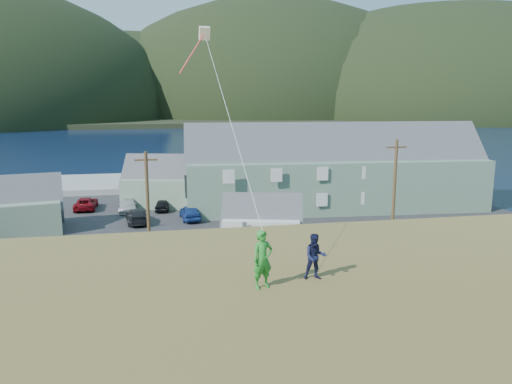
{
  "coord_description": "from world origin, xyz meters",
  "views": [
    {
      "loc": [
        -2.62,
        -33.96,
        13.0
      ],
      "look_at": [
        1.42,
        -12.58,
        8.8
      ],
      "focal_mm": 35.0,
      "sensor_mm": 36.0,
      "label": 1
    }
  ],
  "objects_px": {
    "kite_flyer_navy": "(315,257)",
    "shed_palegreen_near": "(11,208)",
    "kite_flyer_green": "(263,259)",
    "shed_white": "(262,222)",
    "shed_palegreen_far": "(171,182)",
    "wharf": "(140,183)",
    "lodge": "(334,169)"
  },
  "relations": [
    {
      "from": "kite_flyer_navy",
      "to": "shed_palegreen_near",
      "type": "bearing_deg",
      "value": 125.1
    },
    {
      "from": "shed_palegreen_near",
      "to": "kite_flyer_green",
      "type": "height_order",
      "value": "kite_flyer_green"
    },
    {
      "from": "shed_white",
      "to": "kite_flyer_navy",
      "type": "bearing_deg",
      "value": -83.49
    },
    {
      "from": "shed_white",
      "to": "shed_palegreen_far",
      "type": "xyz_separation_m",
      "value": [
        -7.49,
        18.2,
        0.69
      ]
    },
    {
      "from": "kite_flyer_navy",
      "to": "shed_white",
      "type": "bearing_deg",
      "value": 88.89
    },
    {
      "from": "wharf",
      "to": "lodge",
      "type": "distance_m",
      "value": 30.28
    },
    {
      "from": "shed_palegreen_near",
      "to": "kite_flyer_navy",
      "type": "bearing_deg",
      "value": -72.38
    },
    {
      "from": "lodge",
      "to": "kite_flyer_navy",
      "type": "distance_m",
      "value": 42.8
    },
    {
      "from": "shed_palegreen_near",
      "to": "shed_white",
      "type": "xyz_separation_m",
      "value": [
        22.68,
        -8.34,
        -0.38
      ]
    },
    {
      "from": "lodge",
      "to": "kite_flyer_navy",
      "type": "relative_size",
      "value": 23.25
    },
    {
      "from": "shed_white",
      "to": "kite_flyer_green",
      "type": "bearing_deg",
      "value": -87.06
    },
    {
      "from": "wharf",
      "to": "lodge",
      "type": "bearing_deg",
      "value": -40.12
    },
    {
      "from": "kite_flyer_green",
      "to": "kite_flyer_navy",
      "type": "distance_m",
      "value": 1.85
    },
    {
      "from": "lodge",
      "to": "shed_palegreen_near",
      "type": "height_order",
      "value": "lodge"
    },
    {
      "from": "shed_white",
      "to": "shed_palegreen_far",
      "type": "distance_m",
      "value": 19.7
    },
    {
      "from": "kite_flyer_green",
      "to": "shed_palegreen_far",
      "type": "bearing_deg",
      "value": 74.89
    },
    {
      "from": "shed_palegreen_near",
      "to": "kite_flyer_green",
      "type": "bearing_deg",
      "value": -74.95
    },
    {
      "from": "shed_palegreen_near",
      "to": "kite_flyer_navy",
      "type": "distance_m",
      "value": 40.33
    },
    {
      "from": "lodge",
      "to": "kite_flyer_green",
      "type": "bearing_deg",
      "value": -108.85
    },
    {
      "from": "wharf",
      "to": "kite_flyer_green",
      "type": "bearing_deg",
      "value": -84.01
    },
    {
      "from": "lodge",
      "to": "kite_flyer_navy",
      "type": "xyz_separation_m",
      "value": [
        -14.86,
        -40.0,
        3.3
      ]
    },
    {
      "from": "shed_white",
      "to": "kite_flyer_green",
      "type": "xyz_separation_m",
      "value": [
        -5.49,
        -27.22,
        5.95
      ]
    },
    {
      "from": "shed_palegreen_near",
      "to": "shed_white",
      "type": "height_order",
      "value": "shed_palegreen_near"
    },
    {
      "from": "shed_palegreen_far",
      "to": "kite_flyer_navy",
      "type": "bearing_deg",
      "value": -71.11
    },
    {
      "from": "shed_white",
      "to": "kite_flyer_navy",
      "type": "relative_size",
      "value": 5.27
    },
    {
      "from": "wharf",
      "to": "shed_palegreen_far",
      "type": "xyz_separation_m",
      "value": [
        4.27,
        -14.3,
        2.39
      ]
    },
    {
      "from": "kite_flyer_navy",
      "to": "kite_flyer_green",
      "type": "bearing_deg",
      "value": -160.75
    },
    {
      "from": "lodge",
      "to": "shed_palegreen_far",
      "type": "bearing_deg",
      "value": 168.51
    },
    {
      "from": "shed_palegreen_near",
      "to": "shed_palegreen_far",
      "type": "xyz_separation_m",
      "value": [
        15.19,
        9.87,
        0.31
      ]
    },
    {
      "from": "lodge",
      "to": "wharf",
      "type": "bearing_deg",
      "value": 143.44
    },
    {
      "from": "kite_flyer_green",
      "to": "kite_flyer_navy",
      "type": "xyz_separation_m",
      "value": [
        1.8,
        0.4,
        -0.16
      ]
    },
    {
      "from": "shed_palegreen_near",
      "to": "kite_flyer_green",
      "type": "distance_m",
      "value": 39.89
    }
  ]
}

